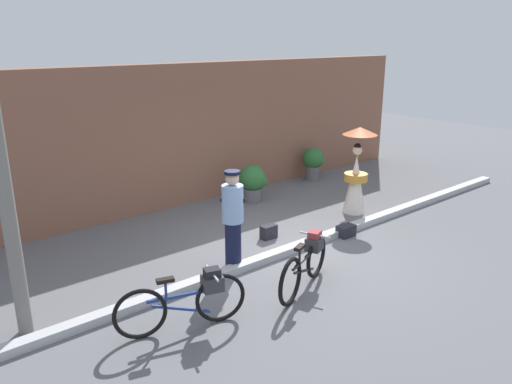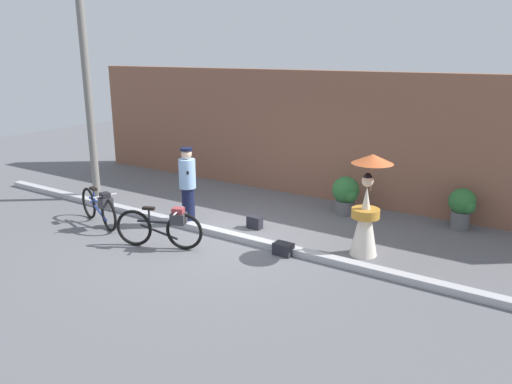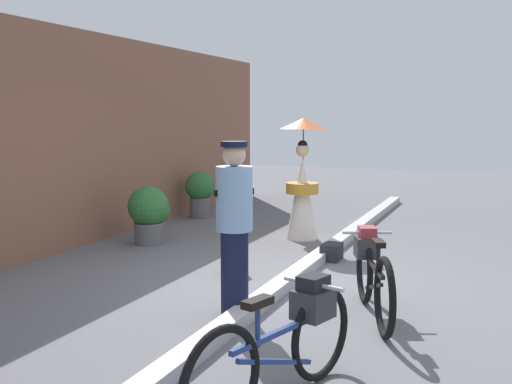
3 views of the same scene
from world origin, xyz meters
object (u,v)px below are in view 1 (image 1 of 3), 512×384
object	(u,v)px
bicycle_near_officer	(189,299)
person_with_parasol	(356,172)
potted_plant_small	(314,162)
backpack_on_pavement	(346,231)
backpack_spare	(269,232)
person_officer	(233,218)
potted_plant_by_door	(253,181)
bicycle_far_side	(306,262)

from	to	relation	value
bicycle_near_officer	person_with_parasol	world-z (taller)	person_with_parasol
potted_plant_small	backpack_on_pavement	bearing A→B (deg)	-126.86
backpack_spare	bicycle_near_officer	bearing A→B (deg)	-149.81
person_officer	backpack_on_pavement	distance (m)	2.56
person_officer	potted_plant_by_door	world-z (taller)	person_officer
bicycle_near_officer	potted_plant_small	xyz separation A→B (m)	(6.26, 3.86, 0.07)
person_with_parasol	backpack_on_pavement	xyz separation A→B (m)	(-1.19, -0.79, -0.76)
bicycle_far_side	backpack_on_pavement	xyz separation A→B (m)	(2.00, 0.92, -0.30)
bicycle_near_officer	bicycle_far_side	bearing A→B (deg)	-5.22
person_with_parasol	backpack_on_pavement	size ratio (longest dim) A/B	5.35
potted_plant_by_door	potted_plant_small	distance (m)	2.37
bicycle_near_officer	backpack_on_pavement	distance (m)	4.00
potted_plant_by_door	backpack_on_pavement	world-z (taller)	potted_plant_by_door
bicycle_far_side	person_officer	distance (m)	1.36
backpack_on_pavement	person_officer	bearing A→B (deg)	173.30
person_with_parasol	potted_plant_by_door	world-z (taller)	person_with_parasol
bicycle_near_officer	backpack_on_pavement	size ratio (longest dim) A/B	4.86
bicycle_near_officer	backpack_spare	bearing A→B (deg)	30.19
backpack_on_pavement	backpack_spare	bearing A→B (deg)	143.95
bicycle_far_side	potted_plant_by_door	size ratio (longest dim) A/B	1.84
person_officer	backpack_spare	bearing A→B (deg)	24.35
person_officer	backpack_spare	size ratio (longest dim) A/B	5.40
bicycle_far_side	potted_plant_by_door	distance (m)	4.16
potted_plant_by_door	backpack_spare	distance (m)	2.24
bicycle_far_side	potted_plant_by_door	world-z (taller)	potted_plant_by_door
backpack_on_pavement	backpack_spare	size ratio (longest dim) A/B	1.13
bicycle_near_officer	potted_plant_by_door	distance (m)	5.24
person_officer	potted_plant_small	bearing A→B (deg)	30.68
potted_plant_by_door	potted_plant_small	bearing A→B (deg)	9.27
bicycle_near_officer	backpack_spare	xyz separation A→B (m)	(2.75, 1.60, -0.28)
bicycle_near_officer	backpack_spare	distance (m)	3.19
bicycle_far_side	potted_plant_small	distance (m)	5.92
bicycle_far_side	backpack_on_pavement	world-z (taller)	bicycle_far_side
potted_plant_by_door	person_officer	bearing A→B (deg)	-134.77
backpack_on_pavement	backpack_spare	xyz separation A→B (m)	(-1.17, 0.85, 0.02)
potted_plant_small	backpack_spare	xyz separation A→B (m)	(-3.51, -2.26, -0.35)
potted_plant_small	backpack_on_pavement	size ratio (longest dim) A/B	2.50
bicycle_far_side	potted_plant_by_door	bearing A→B (deg)	61.36
bicycle_far_side	person_with_parasol	bearing A→B (deg)	28.27
bicycle_near_officer	potted_plant_small	world-z (taller)	potted_plant_small
bicycle_near_officer	potted_plant_small	size ratio (longest dim) A/B	1.95
person_with_parasol	bicycle_near_officer	bearing A→B (deg)	-163.24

